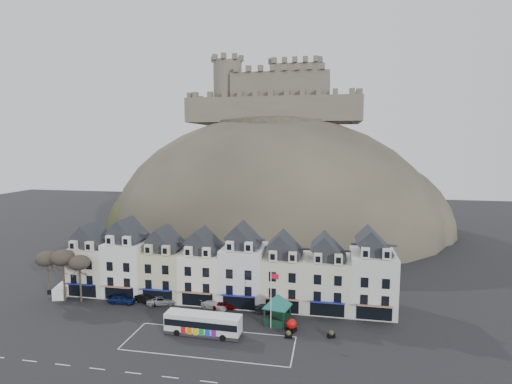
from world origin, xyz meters
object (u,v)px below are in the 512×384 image
car_black (148,299)px  car_maroon (224,305)px  white_van (63,291)px  car_charcoal (268,308)px  red_buoy (291,325)px  car_silver (162,300)px  car_navy (122,299)px  bus (203,323)px  flagpole (272,296)px  car_white (214,304)px  bus_shelter (278,300)px

car_black → car_maroon: size_ratio=1.26×
car_black → white_van: bearing=108.3°
car_charcoal → white_van: bearing=74.7°
red_buoy → car_silver: (-21.62, 5.42, -0.24)m
car_navy → white_van: bearing=82.9°
white_van → bus: bearing=-32.9°
bus → red_buoy: bus is taller
flagpole → car_charcoal: bearing=103.6°
car_black → car_silver: car_black is taller
car_maroon → car_black: bearing=72.9°
car_white → car_charcoal: bearing=-73.9°
car_silver → car_maroon: 10.50m
red_buoy → car_silver: red_buoy is taller
car_navy → car_maroon: bearing=-89.3°
red_buoy → flagpole: 4.78m
bus_shelter → white_van: bearing=-172.7°
car_white → car_charcoal: 8.70m
car_charcoal → car_maroon: bearing=74.7°
bus_shelter → white_van: 37.77m
car_black → car_maroon: car_black is taller
car_silver → car_white: size_ratio=1.07×
bus → bus_shelter: bearing=30.6°
red_buoy → car_navy: size_ratio=0.40×
bus → car_navy: bearing=156.6°
car_silver → flagpole: bearing=-124.3°
bus → car_black: size_ratio=2.29×
flagpole → car_maroon: flagpole is taller
car_maroon → car_silver: bearing=72.9°
car_black → car_white: 11.31m
car_maroon → car_charcoal: car_charcoal is taller
car_silver → car_maroon: bearing=-109.3°
bus → car_silver: (-9.88, 8.67, -0.96)m
bus → car_silver: bearing=140.5°
bus → car_maroon: bus is taller
white_van → car_navy: size_ratio=1.02×
car_black → car_charcoal: bearing=-71.7°
bus → car_white: 8.79m
bus_shelter → car_charcoal: bus_shelter is taller
car_white → bus_shelter: bearing=-91.9°
bus_shelter → red_buoy: bearing=-29.2°
flagpole → car_silver: flagpole is taller
bus → flagpole: 10.07m
car_silver → car_maroon: (10.50, 0.00, -0.05)m
bus_shelter → car_black: bearing=-176.3°
car_black → red_buoy: bearing=-84.4°
bus_shelter → red_buoy: size_ratio=3.85×
white_van → car_black: bearing=-15.7°
car_black → car_maroon: bearing=-71.7°
car_navy → car_white: bearing=-88.9°
car_white → red_buoy: bearing=-96.9°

